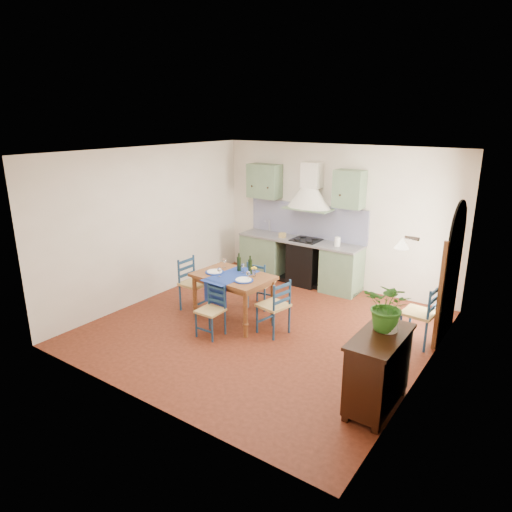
# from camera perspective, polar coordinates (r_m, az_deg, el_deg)

# --- Properties ---
(floor) EXTENTS (5.00, 5.00, 0.00)m
(floor) POSITION_cam_1_polar(r_m,az_deg,el_deg) (7.53, 0.96, -8.91)
(floor) COLOR #42190E
(floor) RESTS_ON ground
(back_wall) EXTENTS (5.00, 0.96, 2.80)m
(back_wall) POSITION_cam_1_polar(r_m,az_deg,el_deg) (9.25, 6.51, 2.90)
(back_wall) COLOR white
(back_wall) RESTS_ON ground
(right_wall) EXTENTS (0.26, 5.00, 2.80)m
(right_wall) POSITION_cam_1_polar(r_m,az_deg,el_deg) (6.35, 21.57, -2.17)
(right_wall) COLOR white
(right_wall) RESTS_ON ground
(left_wall) EXTENTS (0.04, 5.00, 2.80)m
(left_wall) POSITION_cam_1_polar(r_m,az_deg,el_deg) (8.63, -12.94, 3.93)
(left_wall) COLOR white
(left_wall) RESTS_ON ground
(ceiling) EXTENTS (5.00, 5.00, 0.01)m
(ceiling) POSITION_cam_1_polar(r_m,az_deg,el_deg) (6.78, 1.08, 12.90)
(ceiling) COLOR white
(ceiling) RESTS_ON back_wall
(dining_table) EXTENTS (1.32, 1.01, 1.12)m
(dining_table) POSITION_cam_1_polar(r_m,az_deg,el_deg) (7.52, -2.88, -3.07)
(dining_table) COLOR brown
(dining_table) RESTS_ON ground
(chair_near) EXTENTS (0.38, 0.38, 0.80)m
(chair_near) POSITION_cam_1_polar(r_m,az_deg,el_deg) (7.15, -5.59, -6.81)
(chair_near) COLOR navy
(chair_near) RESTS_ON ground
(chair_far) EXTENTS (0.44, 0.44, 0.86)m
(chair_far) POSITION_cam_1_polar(r_m,az_deg,el_deg) (8.13, 0.50, -3.46)
(chair_far) COLOR navy
(chair_far) RESTS_ON ground
(chair_left) EXTENTS (0.45, 0.45, 0.93)m
(chair_left) POSITION_cam_1_polar(r_m,az_deg,el_deg) (8.10, -7.84, -3.43)
(chair_left) COLOR navy
(chair_left) RESTS_ON ground
(chair_right) EXTENTS (0.49, 0.49, 0.90)m
(chair_right) POSITION_cam_1_polar(r_m,az_deg,el_deg) (7.15, 2.36, -6.30)
(chair_right) COLOR navy
(chair_right) RESTS_ON ground
(chair_spare) EXTENTS (0.48, 0.48, 0.95)m
(chair_spare) POSITION_cam_1_polar(r_m,az_deg,el_deg) (7.23, 19.96, -6.84)
(chair_spare) COLOR navy
(chair_spare) RESTS_ON ground
(sideboard) EXTENTS (0.50, 1.05, 0.94)m
(sideboard) POSITION_cam_1_polar(r_m,az_deg,el_deg) (5.61, 14.97, -13.41)
(sideboard) COLOR black
(sideboard) RESTS_ON ground
(potted_plant) EXTENTS (0.55, 0.49, 0.60)m
(potted_plant) POSITION_cam_1_polar(r_m,az_deg,el_deg) (5.43, 16.29, -6.04)
(potted_plant) COLOR #2F6F20
(potted_plant) RESTS_ON sideboard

